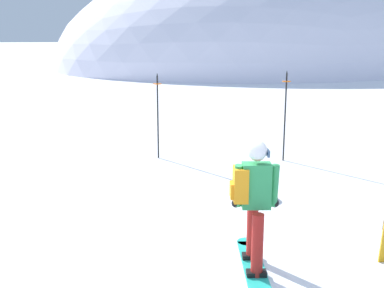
# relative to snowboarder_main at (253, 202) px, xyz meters

# --- Properties ---
(ground_plane) EXTENTS (300.00, 300.00, 0.00)m
(ground_plane) POSITION_rel_snowboarder_main_xyz_m (-0.55, 0.21, -0.92)
(ground_plane) COLOR white
(ridge_peak_main) EXTENTS (31.45, 28.31, 17.55)m
(ridge_peak_main) POSITION_rel_snowboarder_main_xyz_m (8.93, 36.40, -0.92)
(ridge_peak_main) COLOR white
(ridge_peak_main) RESTS_ON ground
(ridge_peak_far) EXTENTS (20.46, 18.41, 12.24)m
(ridge_peak_far) POSITION_rel_snowboarder_main_xyz_m (30.88, 51.89, -0.92)
(ridge_peak_far) COLOR white
(ridge_peak_far) RESTS_ON ground
(snowboarder_main) EXTENTS (0.65, 1.82, 1.71)m
(snowboarder_main) POSITION_rel_snowboarder_main_xyz_m (0.00, 0.00, 0.00)
(snowboarder_main) COLOR #23B7A3
(snowboarder_main) RESTS_ON ground
(piste_marker_near) EXTENTS (0.20, 0.20, 2.16)m
(piste_marker_near) POSITION_rel_snowboarder_main_xyz_m (2.25, 5.19, 0.31)
(piste_marker_near) COLOR black
(piste_marker_near) RESTS_ON ground
(piste_marker_far) EXTENTS (0.20, 0.20, 2.08)m
(piste_marker_far) POSITION_rel_snowboarder_main_xyz_m (-0.70, 5.89, 0.26)
(piste_marker_far) COLOR black
(piste_marker_far) RESTS_ON ground
(rock_mid) EXTENTS (0.57, 0.49, 0.40)m
(rock_mid) POSITION_rel_snowboarder_main_xyz_m (0.93, 2.55, -0.92)
(rock_mid) COLOR #4C4742
(rock_mid) RESTS_ON ground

